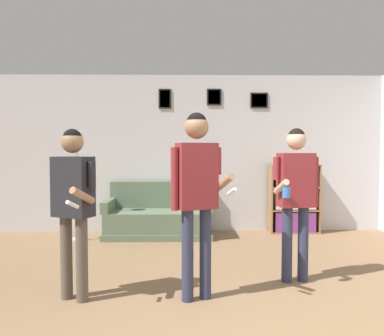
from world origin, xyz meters
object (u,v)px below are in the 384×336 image
bookshelf (294,199)px  floor_lamp (77,162)px  person_player_foreground_center (197,185)px  person_watcher_holding_cup (296,188)px  couch (159,218)px  drinking_cup (298,161)px  person_player_foreground_left (73,196)px

bookshelf → floor_lamp: (-3.52, -0.54, 0.64)m
person_player_foreground_center → person_watcher_holding_cup: 1.16m
couch → floor_lamp: 1.58m
couch → bookshelf: bearing=4.9°
bookshelf → drinking_cup: 0.64m
floor_lamp → person_watcher_holding_cup: bearing=-33.2°
person_player_foreground_left → person_watcher_holding_cup: 2.25m
person_watcher_holding_cup → drinking_cup: size_ratio=16.11×
couch → bookshelf: 2.32m
bookshelf → person_watcher_holding_cup: bearing=-105.9°
floor_lamp → couch: bearing=15.4°
person_watcher_holding_cup → person_player_foreground_center: bearing=-156.1°
person_watcher_holding_cup → couch: bearing=126.3°
bookshelf → floor_lamp: floor_lamp is taller
floor_lamp → person_watcher_holding_cup: size_ratio=1.05×
couch → person_player_foreground_left: 2.80m
person_player_foreground_left → person_player_foreground_center: 1.15m
floor_lamp → person_player_foreground_left: bearing=-74.6°
bookshelf → couch: bearing=-175.1°
bookshelf → floor_lamp: size_ratio=0.68×
couch → drinking_cup: drinking_cup is taller
person_player_foreground_center → person_watcher_holding_cup: (1.06, 0.47, -0.08)m
person_player_foreground_center → drinking_cup: bearing=57.9°
person_watcher_holding_cup → bookshelf: bearing=74.1°
couch → person_watcher_holding_cup: bearing=-53.7°
floor_lamp → person_player_foreground_center: size_ratio=0.98×
couch → bookshelf: bookshelf is taller
floor_lamp → drinking_cup: (3.58, 0.54, -0.01)m
bookshelf → person_player_foreground_left: 4.08m
bookshelf → person_player_foreground_left: bearing=-135.4°
bookshelf → person_watcher_holding_cup: size_ratio=0.71×
couch → drinking_cup: bearing=4.8°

